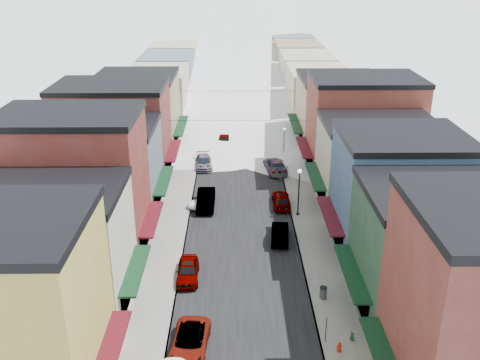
{
  "coord_description": "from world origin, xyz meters",
  "views": [
    {
      "loc": [
        -0.58,
        -20.05,
        23.43
      ],
      "look_at": [
        0.0,
        30.87,
        2.45
      ],
      "focal_mm": 40.0,
      "sensor_mm": 36.0,
      "label": 1
    }
  ],
  "objects_px": {
    "car_green_sedan": "(280,233)",
    "car_white_suv": "(190,342)",
    "car_silver_sedan": "(188,270)",
    "trash_can": "(323,293)",
    "streetlamp_near": "(299,186)",
    "car_dark_hatch": "(206,199)",
    "fire_hydrant": "(339,347)"
  },
  "relations": [
    {
      "from": "car_white_suv",
      "to": "car_green_sedan",
      "type": "distance_m",
      "value": 16.31
    },
    {
      "from": "fire_hydrant",
      "to": "trash_can",
      "type": "relative_size",
      "value": 0.75
    },
    {
      "from": "car_silver_sedan",
      "to": "fire_hydrant",
      "type": "relative_size",
      "value": 6.06
    },
    {
      "from": "trash_can",
      "to": "fire_hydrant",
      "type": "bearing_deg",
      "value": -88.8
    },
    {
      "from": "car_white_suv",
      "to": "car_silver_sedan",
      "type": "relative_size",
      "value": 1.17
    },
    {
      "from": "car_white_suv",
      "to": "trash_can",
      "type": "height_order",
      "value": "car_white_suv"
    },
    {
      "from": "car_dark_hatch",
      "to": "streetlamp_near",
      "type": "distance_m",
      "value": 9.72
    },
    {
      "from": "car_silver_sedan",
      "to": "car_green_sedan",
      "type": "distance_m",
      "value": 9.96
    },
    {
      "from": "car_dark_hatch",
      "to": "streetlamp_near",
      "type": "bearing_deg",
      "value": -13.27
    },
    {
      "from": "car_silver_sedan",
      "to": "car_white_suv",
      "type": "bearing_deg",
      "value": -85.87
    },
    {
      "from": "trash_can",
      "to": "car_white_suv",
      "type": "bearing_deg",
      "value": -149.74
    },
    {
      "from": "car_dark_hatch",
      "to": "car_green_sedan",
      "type": "height_order",
      "value": "car_dark_hatch"
    },
    {
      "from": "car_white_suv",
      "to": "car_silver_sedan",
      "type": "height_order",
      "value": "car_silver_sedan"
    },
    {
      "from": "trash_can",
      "to": "streetlamp_near",
      "type": "distance_m",
      "value": 14.36
    },
    {
      "from": "car_dark_hatch",
      "to": "streetlamp_near",
      "type": "relative_size",
      "value": 1.05
    },
    {
      "from": "car_green_sedan",
      "to": "streetlamp_near",
      "type": "height_order",
      "value": "streetlamp_near"
    },
    {
      "from": "trash_can",
      "to": "streetlamp_near",
      "type": "xyz_separation_m",
      "value": [
        -0.3,
        14.13,
        2.55
      ]
    },
    {
      "from": "car_dark_hatch",
      "to": "fire_hydrant",
      "type": "relative_size",
      "value": 7.24
    },
    {
      "from": "car_green_sedan",
      "to": "car_white_suv",
      "type": "bearing_deg",
      "value": 69.58
    },
    {
      "from": "car_silver_sedan",
      "to": "fire_hydrant",
      "type": "bearing_deg",
      "value": -41.7
    },
    {
      "from": "car_white_suv",
      "to": "fire_hydrant",
      "type": "xyz_separation_m",
      "value": [
        9.6,
        -0.33,
        -0.22
      ]
    },
    {
      "from": "car_green_sedan",
      "to": "fire_hydrant",
      "type": "xyz_separation_m",
      "value": [
        2.6,
        -15.06,
        -0.25
      ]
    },
    {
      "from": "fire_hydrant",
      "to": "streetlamp_near",
      "type": "relative_size",
      "value": 0.15
    },
    {
      "from": "car_white_suv",
      "to": "car_green_sedan",
      "type": "relative_size",
      "value": 1.13
    },
    {
      "from": "car_silver_sedan",
      "to": "trash_can",
      "type": "xyz_separation_m",
      "value": [
        10.27,
        -3.02,
        -0.09
      ]
    },
    {
      "from": "streetlamp_near",
      "to": "car_green_sedan",
      "type": "bearing_deg",
      "value": -113.8
    },
    {
      "from": "fire_hydrant",
      "to": "trash_can",
      "type": "bearing_deg",
      "value": 91.2
    },
    {
      "from": "car_silver_sedan",
      "to": "car_green_sedan",
      "type": "height_order",
      "value": "car_green_sedan"
    },
    {
      "from": "streetlamp_near",
      "to": "car_white_suv",
      "type": "bearing_deg",
      "value": -115.02
    },
    {
      "from": "car_green_sedan",
      "to": "streetlamp_near",
      "type": "xyz_separation_m",
      "value": [
        2.17,
        4.93,
        2.46
      ]
    },
    {
      "from": "car_green_sedan",
      "to": "car_silver_sedan",
      "type": "bearing_deg",
      "value": 43.42
    },
    {
      "from": "car_silver_sedan",
      "to": "fire_hydrant",
      "type": "height_order",
      "value": "car_silver_sedan"
    }
  ]
}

